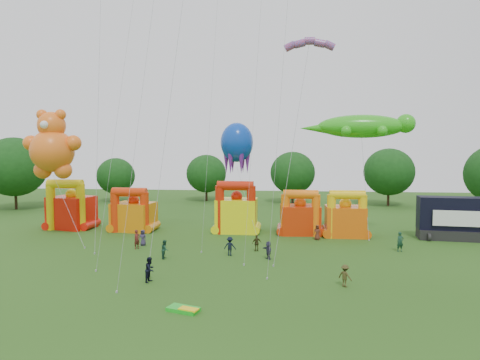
# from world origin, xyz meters

# --- Properties ---
(ground) EXTENTS (160.00, 160.00, 0.00)m
(ground) POSITION_xyz_m (0.00, 0.00, 0.00)
(ground) COLOR #244A14
(ground) RESTS_ON ground
(tree_ring) EXTENTS (125.81, 127.93, 12.07)m
(tree_ring) POSITION_xyz_m (-1.21, 0.63, 6.26)
(tree_ring) COLOR #352314
(tree_ring) RESTS_ON ground
(bouncy_castle_0) EXTENTS (5.83, 5.11, 6.37)m
(bouncy_castle_0) POSITION_xyz_m (-20.52, 28.52, 2.42)
(bouncy_castle_0) COLOR red
(bouncy_castle_0) RESTS_ON ground
(bouncy_castle_1) EXTENTS (5.31, 4.54, 5.47)m
(bouncy_castle_1) POSITION_xyz_m (-12.08, 27.84, 2.09)
(bouncy_castle_1) COLOR orange
(bouncy_castle_1) RESTS_ON ground
(bouncy_castle_2) EXTENTS (4.88, 3.94, 6.34)m
(bouncy_castle_2) POSITION_xyz_m (0.77, 28.16, 2.41)
(bouncy_castle_2) COLOR yellow
(bouncy_castle_2) RESTS_ON ground
(bouncy_castle_3) EXTENTS (4.79, 3.96, 5.40)m
(bouncy_castle_3) POSITION_xyz_m (8.44, 27.77, 2.07)
(bouncy_castle_3) COLOR red
(bouncy_castle_3) RESTS_ON ground
(bouncy_castle_4) EXTENTS (4.45, 3.58, 5.48)m
(bouncy_castle_4) POSITION_xyz_m (13.60, 26.93, 2.11)
(bouncy_castle_4) COLOR #E0580C
(bouncy_castle_4) RESTS_ON ground
(stage_trailer) EXTENTS (7.58, 3.58, 4.81)m
(stage_trailer) POSITION_xyz_m (25.35, 26.60, 2.31)
(stage_trailer) COLOR black
(stage_trailer) RESTS_ON ground
(teddy_bear_kite) EXTENTS (8.93, 6.61, 14.61)m
(teddy_bear_kite) POSITION_xyz_m (-17.76, 21.23, 6.79)
(teddy_bear_kite) COLOR orange
(teddy_bear_kite) RESTS_ON ground
(gecko_kite) EXTENTS (13.02, 4.83, 14.18)m
(gecko_kite) POSITION_xyz_m (15.36, 27.18, 11.35)
(gecko_kite) COLOR green
(gecko_kite) RESTS_ON ground
(octopus_kite) EXTENTS (5.33, 9.33, 13.58)m
(octopus_kite) POSITION_xyz_m (1.43, 29.61, 6.27)
(octopus_kite) COLOR #0B3AAF
(octopus_kite) RESTS_ON ground
(parafoil_kites) EXTENTS (26.95, 15.21, 29.78)m
(parafoil_kites) POSITION_xyz_m (-4.83, 16.44, 13.40)
(parafoil_kites) COLOR #C43709
(parafoil_kites) RESTS_ON ground
(diamond_kites) EXTENTS (16.81, 18.71, 44.39)m
(diamond_kites) POSITION_xyz_m (-0.07, 15.00, 17.26)
(diamond_kites) COLOR red
(diamond_kites) RESTS_ON ground
(folded_kite_bundle) EXTENTS (2.21, 1.58, 0.31)m
(folded_kite_bundle) POSITION_xyz_m (0.27, 2.58, 0.14)
(folded_kite_bundle) COLOR green
(folded_kite_bundle) RESTS_ON ground
(spectator_0) EXTENTS (0.88, 0.64, 1.67)m
(spectator_0) POSITION_xyz_m (-8.22, 20.02, 0.83)
(spectator_0) COLOR #302A46
(spectator_0) RESTS_ON ground
(spectator_1) EXTENTS (0.76, 0.85, 1.95)m
(spectator_1) POSITION_xyz_m (-8.34, 18.55, 0.97)
(spectator_1) COLOR #581D19
(spectator_1) RESTS_ON ground
(spectator_2) EXTENTS (0.73, 0.90, 1.74)m
(spectator_2) POSITION_xyz_m (-4.45, 15.05, 0.87)
(spectator_2) COLOR #183E2D
(spectator_2) RESTS_ON ground
(spectator_3) EXTENTS (1.27, 0.86, 1.81)m
(spectator_3) POSITION_xyz_m (1.41, 16.74, 0.91)
(spectator_3) COLOR black
(spectator_3) RESTS_ON ground
(spectator_4) EXTENTS (1.04, 0.75, 1.63)m
(spectator_4) POSITION_xyz_m (3.83, 18.80, 0.82)
(spectator_4) COLOR #393417
(spectator_4) RESTS_ON ground
(spectator_5) EXTENTS (1.14, 1.61, 1.67)m
(spectator_5) POSITION_xyz_m (5.07, 15.82, 0.84)
(spectator_5) COLOR #2E2A47
(spectator_5) RESTS_ON ground
(spectator_6) EXTENTS (0.96, 0.78, 1.70)m
(spectator_6) POSITION_xyz_m (10.22, 24.65, 0.85)
(spectator_6) COLOR #542618
(spectator_6) RESTS_ON ground
(spectator_7) EXTENTS (0.83, 0.68, 1.97)m
(spectator_7) POSITION_xyz_m (17.94, 19.99, 0.98)
(spectator_7) COLOR #173A28
(spectator_7) RESTS_ON ground
(spectator_8) EXTENTS (0.88, 1.04, 1.92)m
(spectator_8) POSITION_xyz_m (-3.68, 8.17, 0.96)
(spectator_8) COLOR black
(spectator_8) RESTS_ON ground
(spectator_9) EXTENTS (1.22, 1.17, 1.67)m
(spectator_9) POSITION_xyz_m (10.97, 8.45, 0.83)
(spectator_9) COLOR #3C3718
(spectator_9) RESTS_ON ground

